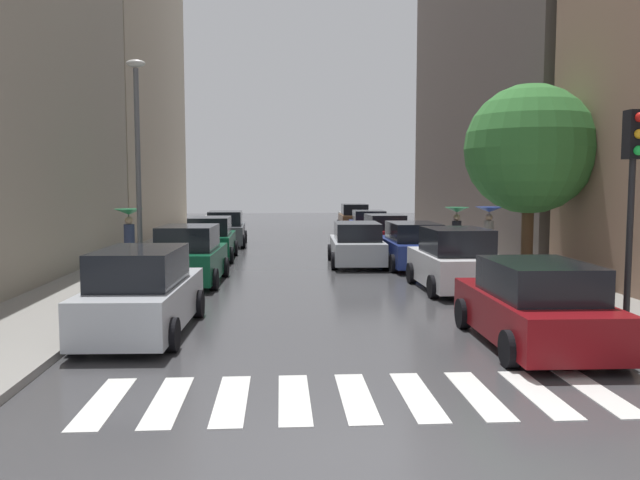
# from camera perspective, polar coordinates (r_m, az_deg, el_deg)

# --- Properties ---
(ground_plane) EXTENTS (28.00, 72.00, 0.04)m
(ground_plane) POSITION_cam_1_polar(r_m,az_deg,el_deg) (30.95, -1.54, -0.72)
(ground_plane) COLOR #3C3C3E
(sidewalk_left) EXTENTS (3.00, 72.00, 0.15)m
(sidewalk_left) POSITION_cam_1_polar(r_m,az_deg,el_deg) (31.39, -13.48, -0.60)
(sidewalk_left) COLOR gray
(sidewalk_left) RESTS_ON ground
(sidewalk_right) EXTENTS (3.00, 72.00, 0.15)m
(sidewalk_right) POSITION_cam_1_polar(r_m,az_deg,el_deg) (31.84, 10.24, -0.46)
(sidewalk_right) COLOR gray
(sidewalk_right) RESTS_ON ground
(crosswalk_stripes) EXTENTS (7.65, 2.20, 0.01)m
(crosswalk_stripes) POSITION_cam_1_polar(r_m,az_deg,el_deg) (9.57, 3.24, -13.82)
(crosswalk_stripes) COLOR silver
(crosswalk_stripes) RESTS_ON ground
(building_left_mid) EXTENTS (6.00, 18.07, 19.10)m
(building_left_mid) POSITION_cam_1_polar(r_m,az_deg,el_deg) (40.55, -18.23, 13.97)
(building_left_mid) COLOR #B2A38C
(building_left_mid) RESTS_ON ground
(building_right_mid) EXTENTS (6.00, 20.83, 18.86)m
(building_right_mid) POSITION_cam_1_polar(r_m,az_deg,el_deg) (35.06, 17.29, 15.25)
(building_right_mid) COLOR #564C47
(building_right_mid) RESTS_ON ground
(parked_car_left_nearest) EXTENTS (2.09, 4.66, 1.78)m
(parked_car_left_nearest) POSITION_cam_1_polar(r_m,az_deg,el_deg) (13.70, -15.53, -4.66)
(parked_car_left_nearest) COLOR #B2B7BF
(parked_car_left_nearest) RESTS_ON ground
(parked_car_left_second) EXTENTS (2.18, 4.20, 1.81)m
(parked_car_left_second) POSITION_cam_1_polar(r_m,az_deg,el_deg) (20.21, -11.56, -1.46)
(parked_car_left_second) COLOR #0C4C2D
(parked_car_left_second) RESTS_ON ground
(parked_car_left_third) EXTENTS (2.01, 4.13, 1.75)m
(parked_car_left_third) POSITION_cam_1_polar(r_m,az_deg,el_deg) (26.40, -9.71, 0.02)
(parked_car_left_third) COLOR #0C4C2D
(parked_car_left_third) RESTS_ON ground
(parked_car_left_fourth) EXTENTS (2.12, 4.35, 1.72)m
(parked_car_left_fourth) POSITION_cam_1_polar(r_m,az_deg,el_deg) (32.29, -8.41, 0.93)
(parked_car_left_fourth) COLOR #474C51
(parked_car_left_fourth) RESTS_ON ground
(parked_car_right_nearest) EXTENTS (2.18, 4.49, 1.64)m
(parked_car_right_nearest) POSITION_cam_1_polar(r_m,az_deg,el_deg) (12.91, 18.58, -5.61)
(parked_car_right_nearest) COLOR maroon
(parked_car_right_nearest) RESTS_ON ground
(parked_car_right_second) EXTENTS (2.15, 4.06, 1.82)m
(parked_car_right_second) POSITION_cam_1_polar(r_m,az_deg,el_deg) (18.95, 11.88, -1.88)
(parked_car_right_second) COLOR silver
(parked_car_right_second) RESTS_ON ground
(parked_car_right_third) EXTENTS (2.14, 4.79, 1.66)m
(parked_car_right_third) POSITION_cam_1_polar(r_m,az_deg,el_deg) (24.02, 8.22, -0.53)
(parked_car_right_third) COLOR navy
(parked_car_right_third) RESTS_ON ground
(parked_car_right_fourth) EXTENTS (2.14, 4.11, 1.67)m
(parked_car_right_fourth) POSITION_cam_1_polar(r_m,az_deg,el_deg) (29.81, 5.74, 0.58)
(parked_car_right_fourth) COLOR maroon
(parked_car_right_fourth) RESTS_ON ground
(parked_car_right_fifth) EXTENTS (2.24, 4.09, 1.58)m
(parked_car_right_fifth) POSITION_cam_1_polar(r_m,az_deg,el_deg) (36.31, 4.35, 1.33)
(parked_car_right_fifth) COLOR navy
(parked_car_right_fifth) RESTS_ON ground
(parked_car_right_sixth) EXTENTS (2.12, 4.15, 1.75)m
(parked_car_right_sixth) POSITION_cam_1_polar(r_m,az_deg,el_deg) (42.28, 3.07, 1.96)
(parked_car_right_sixth) COLOR brown
(parked_car_right_sixth) RESTS_ON ground
(car_midroad) EXTENTS (2.19, 4.57, 1.63)m
(car_midroad) POSITION_cam_1_polar(r_m,az_deg,el_deg) (24.42, 3.28, -0.43)
(car_midroad) COLOR #B2B7BF
(car_midroad) RESTS_ON ground
(pedestrian_near_tree) EXTENTS (1.06, 1.06, 2.05)m
(pedestrian_near_tree) POSITION_cam_1_polar(r_m,az_deg,el_deg) (25.40, 14.83, 1.66)
(pedestrian_near_tree) COLOR #38513D
(pedestrian_near_tree) RESTS_ON sidewalk_right
(pedestrian_by_kerb) EXTENTS (0.98, 0.98, 2.08)m
(pedestrian_by_kerb) POSITION_cam_1_polar(r_m,az_deg,el_deg) (22.95, -16.66, 1.21)
(pedestrian_by_kerb) COLOR navy
(pedestrian_by_kerb) RESTS_ON sidewalk_left
(pedestrian_far_side) EXTENTS (0.94, 0.94, 2.03)m
(pedestrian_far_side) POSITION_cam_1_polar(r_m,az_deg,el_deg) (25.27, 12.09, 1.53)
(pedestrian_far_side) COLOR gray
(pedestrian_far_side) RESTS_ON sidewalk_right
(street_tree_right) EXTENTS (3.97, 3.97, 5.99)m
(street_tree_right) POSITION_cam_1_polar(r_m,az_deg,el_deg) (20.82, 18.19, 7.67)
(street_tree_right) COLOR #513823
(street_tree_right) RESTS_ON sidewalk_right
(traffic_light_right_corner) EXTENTS (0.30, 0.42, 4.30)m
(traffic_light_right_corner) POSITION_cam_1_polar(r_m,az_deg,el_deg) (13.25, 26.11, 5.35)
(traffic_light_right_corner) COLOR black
(traffic_light_right_corner) RESTS_ON sidewalk_right
(lamp_post_left) EXTENTS (0.60, 0.28, 6.79)m
(lamp_post_left) POSITION_cam_1_polar(r_m,az_deg,el_deg) (21.07, -15.93, 7.52)
(lamp_post_left) COLOR #595B60
(lamp_post_left) RESTS_ON sidewalk_left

